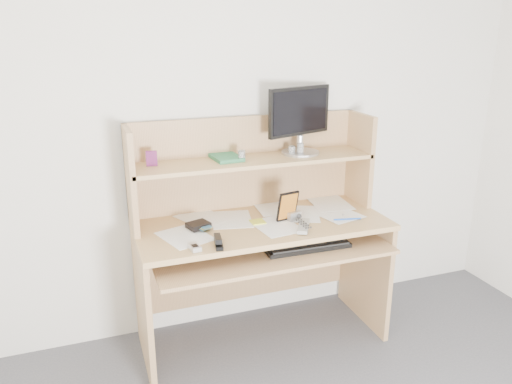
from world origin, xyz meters
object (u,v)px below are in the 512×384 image
object	(u,v)px
tv_remote	(304,226)
keyboard	(306,245)
desk	(258,227)
monitor	(300,118)
game_case	(288,206)

from	to	relation	value
tv_remote	keyboard	bearing A→B (deg)	-44.59
keyboard	desk	bearing A→B (deg)	125.36
monitor	game_case	bearing A→B (deg)	-144.19
monitor	keyboard	bearing A→B (deg)	-125.70
tv_remote	game_case	size ratio (longest dim) A/B	1.13
desk	keyboard	distance (m)	0.32
tv_remote	game_case	distance (m)	0.16
keyboard	tv_remote	world-z (taller)	tv_remote
desk	monitor	bearing A→B (deg)	20.95
tv_remote	desk	bearing A→B (deg)	154.86
desk	monitor	world-z (taller)	monitor
keyboard	game_case	bearing A→B (deg)	107.93
keyboard	monitor	world-z (taller)	monitor
desk	keyboard	bearing A→B (deg)	-55.87
keyboard	game_case	xyz separation A→B (m)	(-0.05, 0.15, 0.18)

